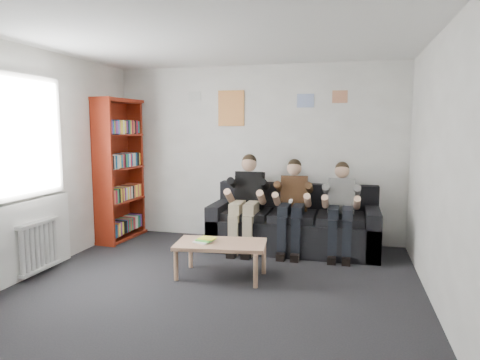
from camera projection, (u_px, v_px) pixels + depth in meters
The scene contains 14 objects.
room_shell at pixel (203, 168), 4.26m from camera, with size 5.00×5.00×5.00m.
sofa at pixel (294, 226), 6.19m from camera, with size 2.37×0.97×0.91m.
bookshelf at pixel (120, 170), 6.67m from camera, with size 0.33×0.99×2.19m.
coffee_table at pixel (221, 247), 5.01m from camera, with size 1.04×0.57×0.42m.
game_cases at pixel (205, 240), 5.02m from camera, with size 0.23×0.20×0.04m.
person_left at pixel (246, 202), 6.11m from camera, with size 0.40×0.87×1.37m.
person_middle at pixel (292, 206), 5.96m from camera, with size 0.38×0.80×1.31m.
person_right at pixel (341, 209), 5.80m from camera, with size 0.36×0.78×1.29m.
radiator at pixel (39, 246), 5.10m from camera, with size 0.10×0.64×0.60m.
window at pixel (31, 189), 5.03m from camera, with size 0.05×1.30×2.36m.
poster_large at pixel (231, 108), 6.66m from camera, with size 0.42×0.01×0.55m, color #D6C84B.
poster_blue at pixel (305, 101), 6.37m from camera, with size 0.25×0.01×0.20m, color #3C6FCD.
poster_pink at pixel (340, 97), 6.24m from camera, with size 0.22×0.01×0.18m, color #C03C72.
poster_sign at pixel (195, 96), 6.78m from camera, with size 0.20×0.01×0.14m, color silver.
Camera 1 is at (1.40, -4.02, 1.76)m, focal length 32.00 mm.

